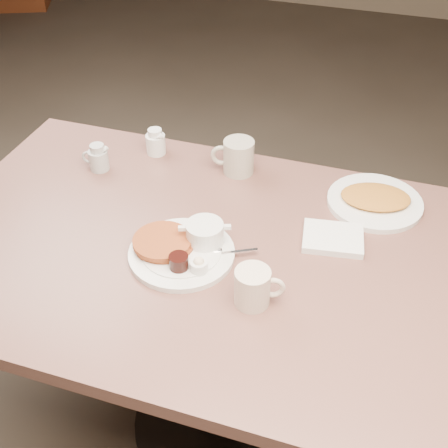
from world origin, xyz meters
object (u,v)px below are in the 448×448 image
(creamer_right, at_px, (155,142))
(hash_plate, at_px, (375,200))
(diner_table, at_px, (222,299))
(coffee_mug_far, at_px, (237,157))
(main_plate, at_px, (184,247))
(creamer_left, at_px, (98,158))
(coffee_mug_near, at_px, (254,287))

(creamer_right, xyz_separation_m, hash_plate, (0.66, -0.06, -0.02))
(diner_table, bearing_deg, coffee_mug_far, 100.80)
(main_plate, xyz_separation_m, creamer_left, (-0.37, 0.27, 0.01))
(diner_table, distance_m, creamer_right, 0.53)
(coffee_mug_far, bearing_deg, diner_table, -79.20)
(main_plate, bearing_deg, creamer_left, 143.71)
(main_plate, bearing_deg, diner_table, 23.78)
(main_plate, height_order, creamer_left, creamer_left)
(main_plate, relative_size, hash_plate, 1.14)
(diner_table, distance_m, coffee_mug_far, 0.41)
(coffee_mug_far, bearing_deg, coffee_mug_near, -69.01)
(creamer_left, relative_size, hash_plate, 0.29)
(diner_table, distance_m, coffee_mug_near, 0.28)
(main_plate, distance_m, creamer_left, 0.46)
(creamer_right, bearing_deg, coffee_mug_far, -4.47)
(creamer_left, xyz_separation_m, creamer_right, (0.12, 0.13, -0.00))
(diner_table, relative_size, creamer_left, 17.59)
(main_plate, relative_size, coffee_mug_near, 2.82)
(creamer_left, height_order, hash_plate, creamer_left)
(coffee_mug_far, xyz_separation_m, creamer_left, (-0.39, -0.11, -0.01))
(coffee_mug_far, bearing_deg, main_plate, -92.76)
(diner_table, relative_size, coffee_mug_far, 11.31)
(main_plate, distance_m, hash_plate, 0.54)
(diner_table, relative_size, coffee_mug_near, 12.44)
(main_plate, bearing_deg, creamer_right, 121.38)
(diner_table, xyz_separation_m, hash_plate, (0.33, 0.31, 0.18))
(diner_table, height_order, creamer_left, creamer_left)
(diner_table, height_order, creamer_right, creamer_right)
(diner_table, relative_size, creamer_right, 18.75)
(main_plate, height_order, coffee_mug_far, coffee_mug_far)
(coffee_mug_near, distance_m, creamer_left, 0.68)
(diner_table, height_order, main_plate, main_plate)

